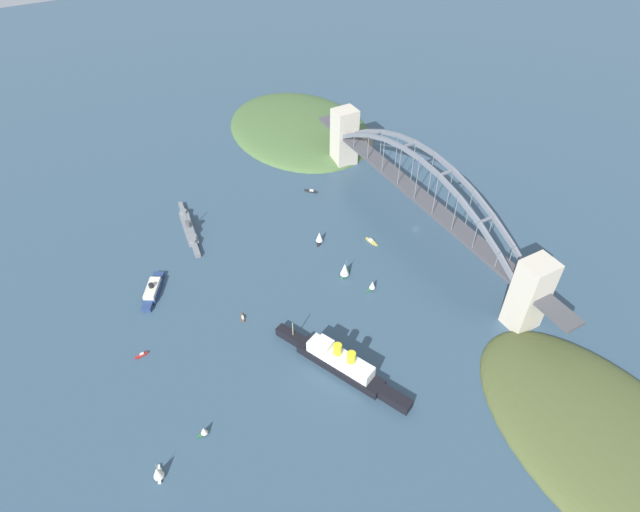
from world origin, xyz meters
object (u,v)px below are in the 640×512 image
object	(u,v)px
small_boat_2	(372,285)
harbor_ferry_steamer	(153,290)
harbor_arch_bridge	(420,199)
small_boat_8	(204,431)
small_boat_1	(243,318)
small_boat_6	(371,241)
ocean_liner	(340,363)
seaplane_taxiing_near_bridge	(483,247)
small_boat_3	(158,472)
small_boat_4	(141,355)
small_boat_7	(319,237)
small_boat_0	(345,269)
naval_cruiser	(189,228)
small_boat_5	(311,191)

from	to	relation	value
small_boat_2	harbor_ferry_steamer	bearing A→B (deg)	62.20
harbor_arch_bridge	small_boat_8	xyz separation A→B (m)	(-79.82, 189.13, -23.78)
harbor_arch_bridge	small_boat_1	distance (m)	146.75
harbor_arch_bridge	small_boat_6	bearing A→B (deg)	85.04
ocean_liner	small_boat_6	bearing A→B (deg)	-42.08
seaplane_taxiing_near_bridge	small_boat_3	bearing A→B (deg)	101.58
small_boat_3	small_boat_4	distance (m)	74.07
small_boat_2	small_boat_6	xyz separation A→B (m)	(39.09, -25.14, -2.80)
ocean_liner	harbor_ferry_steamer	world-z (taller)	ocean_liner
small_boat_4	small_boat_7	xyz separation A→B (m)	(37.87, -135.39, 3.78)
small_boat_0	small_boat_2	bearing A→B (deg)	-155.14
small_boat_7	harbor_ferry_steamer	bearing A→B (deg)	86.04
small_boat_6	small_boat_8	world-z (taller)	small_boat_8
small_boat_7	small_boat_8	distance (m)	157.12
small_boat_1	naval_cruiser	bearing A→B (deg)	0.72
small_boat_1	small_boat_2	world-z (taller)	small_boat_2
small_boat_1	small_boat_5	world-z (taller)	small_boat_5
ocean_liner	naval_cruiser	xyz separation A→B (m)	(156.74, 33.85, -3.09)
harbor_ferry_steamer	small_boat_0	xyz separation A→B (m)	(-45.53, -113.90, 3.16)
harbor_arch_bridge	small_boat_1	xyz separation A→B (m)	(-18.87, 143.20, -25.94)
seaplane_taxiing_near_bridge	small_boat_5	distance (m)	138.21
harbor_ferry_steamer	small_boat_2	distance (m)	138.81
small_boat_0	small_boat_1	size ratio (longest dim) A/B	1.66
naval_cruiser	small_boat_0	distance (m)	120.02
harbor_arch_bridge	naval_cruiser	bearing A→B (deg)	61.73
small_boat_3	small_boat_5	distance (m)	239.06
small_boat_2	small_boat_4	distance (m)	143.65
small_boat_5	seaplane_taxiing_near_bridge	bearing A→B (deg)	-148.76
ocean_liner	small_boat_7	xyz separation A→B (m)	(99.85, -42.13, -1.20)
ocean_liner	small_boat_5	bearing A→B (deg)	-22.87
ocean_liner	harbor_ferry_steamer	size ratio (longest dim) A/B	2.59
harbor_arch_bridge	small_boat_6	size ratio (longest dim) A/B	24.16
harbor_arch_bridge	harbor_ferry_steamer	bearing A→B (deg)	81.12
seaplane_taxiing_near_bridge	harbor_arch_bridge	bearing A→B (deg)	33.72
small_boat_6	ocean_liner	bearing A→B (deg)	137.92
small_boat_4	small_boat_3	bearing A→B (deg)	171.46
seaplane_taxiing_near_bridge	small_boat_7	bearing A→B (deg)	57.27
naval_cruiser	small_boat_1	world-z (taller)	naval_cruiser
small_boat_5	small_boat_7	bearing A→B (deg)	157.13
small_boat_8	small_boat_2	bearing A→B (deg)	-71.03
harbor_ferry_steamer	small_boat_5	xyz separation A→B (m)	(48.69, -139.71, -1.59)
harbor_arch_bridge	small_boat_7	world-z (taller)	harbor_arch_bridge
harbor_arch_bridge	small_boat_8	size ratio (longest dim) A/B	42.36
seaplane_taxiing_near_bridge	small_boat_1	bearing A→B (deg)	82.70
seaplane_taxiing_near_bridge	small_boat_1	size ratio (longest dim) A/B	1.43
small_boat_6	small_boat_0	bearing A→B (deg)	120.30
seaplane_taxiing_near_bridge	small_boat_5	world-z (taller)	seaplane_taxiing_near_bridge
harbor_ferry_steamer	seaplane_taxiing_near_bridge	distance (m)	222.51
harbor_ferry_steamer	small_boat_1	world-z (taller)	harbor_ferry_steamer
harbor_arch_bridge	small_boat_1	bearing A→B (deg)	97.51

